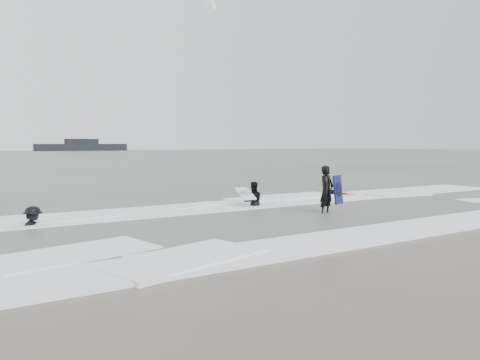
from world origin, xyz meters
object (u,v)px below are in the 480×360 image
surfer_right_near (332,197)px  vessel_horizon (82,146)px  surfer_wading (253,207)px  surfer_centre (326,215)px  surfer_right_far (326,186)px  surfer_breaker (33,228)px

surfer_right_near → vessel_horizon: vessel_horizon is taller
surfer_wading → surfer_right_near: size_ratio=1.02×
surfer_centre → surfer_right_far: bearing=33.2°
surfer_centre → vessel_horizon: vessel_horizon is taller
surfer_breaker → surfer_right_near: surfer_right_near is taller
vessel_horizon → surfer_right_far: bearing=-97.4°
surfer_right_far → surfer_breaker: bearing=1.3°
surfer_breaker → surfer_right_near: (12.53, 1.38, 0.00)m
surfer_centre → vessel_horizon: 149.35m
surfer_right_far → vessel_horizon: size_ratio=0.06×
surfer_right_near → surfer_right_far: bearing=-163.2°
surfer_right_far → vessel_horizon: (17.97, 138.86, 1.46)m
surfer_breaker → vessel_horizon: 148.65m
surfer_centre → surfer_right_near: 5.43m
surfer_centre → surfer_right_near: size_ratio=1.12×
surfer_centre → surfer_right_near: surfer_centre is taller
surfer_wading → surfer_right_far: (8.55, 5.50, 0.00)m
surfer_right_near → surfer_right_far: 5.75m
surfer_breaker → surfer_right_far: bearing=-23.5°
surfer_right_near → surfer_right_far: size_ratio=0.82×
surfer_centre → surfer_wading: size_ratio=1.10×
surfer_breaker → vessel_horizon: vessel_horizon is taller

